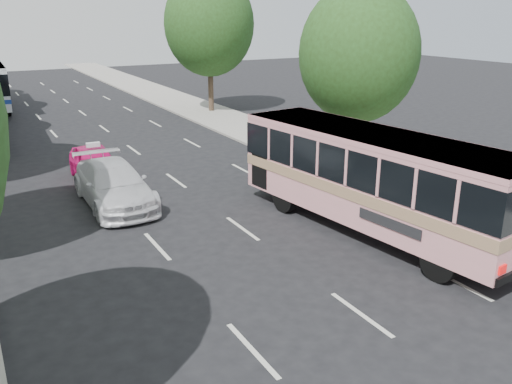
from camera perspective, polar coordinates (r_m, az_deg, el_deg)
ground at (r=14.09m, az=2.54°, el=-10.06°), size 120.00×120.00×0.00m
sidewalk_right at (r=34.66m, az=-2.71°, el=7.42°), size 4.00×90.00×0.12m
tree_right_near at (r=24.02m, az=11.04°, el=14.55°), size 5.10×5.10×7.95m
tree_right_far at (r=37.83m, az=-4.82°, el=17.56°), size 6.00×6.00×9.35m
pink_bus at (r=17.23m, az=12.28°, el=2.10°), size 3.78×10.25×3.20m
pink_taxi at (r=23.46m, az=-16.60°, el=2.88°), size 1.85×4.27×1.43m
white_pickup at (r=20.27m, az=-14.75°, el=0.78°), size 2.18×5.30×1.54m
taxi_roof_sign at (r=23.26m, az=-16.78°, el=4.79°), size 0.56×0.20×0.18m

